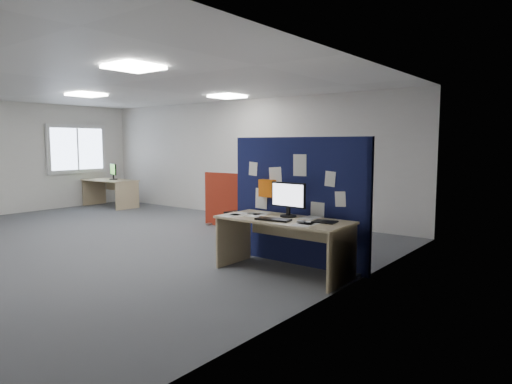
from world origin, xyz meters
The scene contains 17 objects.
floor centered at (0.00, 0.00, 0.00)m, with size 9.00×9.00×0.00m, color #4B4E53.
ceiling centered at (0.00, 0.00, 2.70)m, with size 9.00×7.00×0.02m, color white.
wall_back centered at (0.00, 3.50, 1.35)m, with size 9.00×0.02×2.70m, color silver.
wall_right centered at (4.50, 0.00, 1.35)m, with size 0.02×7.00×2.70m, color silver.
window centered at (-4.44, 2.00, 1.55)m, with size 0.06×1.70×1.30m.
ceiling_lights centered at (0.33, 0.67, 2.67)m, with size 4.10×4.10×0.04m.
navy_divider centered at (3.47, 0.60, 0.89)m, with size 2.17×0.30×1.79m.
main_desk centered at (3.58, 0.14, 0.56)m, with size 1.77×0.79×0.73m.
monitor_main centered at (3.54, 0.26, 0.98)m, with size 0.53×0.22×0.46m.
keyboard centered at (3.55, -0.09, 0.74)m, with size 0.45×0.18×0.03m, color black.
mouse centered at (3.93, -0.03, 0.74)m, with size 0.10×0.06×0.03m, color gray.
paper_tray centered at (4.14, 0.18, 0.74)m, with size 0.28×0.22×0.01m, color black.
red_divider centered at (0.93, 2.18, 0.54)m, with size 1.47×0.30×1.10m.
second_desk centered at (-3.68, 2.50, 0.55)m, with size 1.56×0.78×0.73m.
monitor_second centered at (-3.64, 2.55, 0.97)m, with size 0.46×0.21×0.43m.
office_chair centered at (1.71, 1.54, 0.55)m, with size 0.64×0.63×0.97m.
desk_papers centered at (3.40, 0.08, 0.73)m, with size 1.41×0.80×0.00m.
Camera 1 is at (6.89, -4.74, 1.71)m, focal length 32.00 mm.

